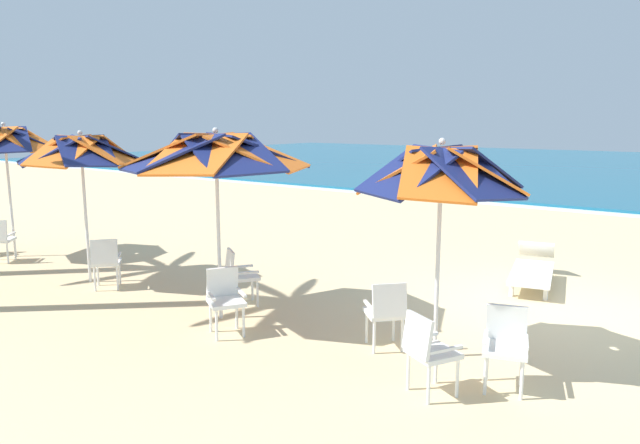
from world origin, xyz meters
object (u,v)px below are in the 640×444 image
plastic_chair_4 (225,297)px  beach_umbrella_3 (5,141)px  plastic_chair_2 (505,342)px  plastic_chair_0 (386,310)px  beach_umbrella_2 (81,152)px  beach_umbrella_0 (441,172)px  plastic_chair_1 (428,349)px  plastic_chair_3 (239,273)px  sun_lounger_1 (533,268)px  plastic_chair_5 (106,260)px  beach_umbrella_1 (216,153)px

plastic_chair_4 → beach_umbrella_3: bearing=175.5°
plastic_chair_2 → plastic_chair_4: same height
plastic_chair_0 → beach_umbrella_2: size_ratio=0.33×
plastic_chair_2 → plastic_chair_4: 3.55m
plastic_chair_2 → beach_umbrella_3: 10.32m
beach_umbrella_2 → beach_umbrella_0: bearing=5.2°
plastic_chair_1 → plastic_chair_4: 2.92m
beach_umbrella_0 → plastic_chair_3: beach_umbrella_0 is taller
beach_umbrella_0 → sun_lounger_1: 4.28m
plastic_chair_3 → plastic_chair_4: same height
beach_umbrella_2 → plastic_chair_5: size_ratio=3.01×
plastic_chair_2 → beach_umbrella_2: (-7.16, -0.27, 1.76)m
beach_umbrella_1 → plastic_chair_0: bearing=9.1°
plastic_chair_0 → plastic_chair_5: 5.06m
plastic_chair_1 → plastic_chair_2: bearing=48.2°
beach_umbrella_0 → plastic_chair_5: 5.91m
beach_umbrella_0 → plastic_chair_3: bearing=179.3°
plastic_chair_5 → plastic_chair_0: bearing=5.6°
beach_umbrella_0 → plastic_chair_4: size_ratio=2.98×
plastic_chair_1 → plastic_chair_2: (0.57, 0.64, 0.00)m
beach_umbrella_1 → plastic_chair_2: bearing=3.4°
beach_umbrella_0 → beach_umbrella_2: 6.26m
beach_umbrella_1 → plastic_chair_3: 1.94m
plastic_chair_4 → plastic_chair_5: same height
beach_umbrella_0 → plastic_chair_5: beach_umbrella_0 is taller
plastic_chair_2 → plastic_chair_4: bearing=-170.1°
beach_umbrella_2 → beach_umbrella_3: (-2.98, 0.18, 0.11)m
plastic_chair_3 → plastic_chair_2: bearing=-4.6°
beach_umbrella_1 → beach_umbrella_0: bearing=10.0°
plastic_chair_4 → beach_umbrella_2: (-3.67, 0.34, 1.76)m
beach_umbrella_1 → sun_lounger_1: (3.04, 4.36, -2.06)m
plastic_chair_3 → sun_lounger_1: bearing=49.5°
beach_umbrella_0 → beach_umbrella_1: 3.10m
plastic_chair_2 → plastic_chair_5: bearing=-177.0°
beach_umbrella_1 → plastic_chair_5: (-2.58, -0.10, -1.84)m
plastic_chair_0 → plastic_chair_4: size_ratio=1.00×
plastic_chair_1 → plastic_chair_4: size_ratio=1.00×
plastic_chair_4 → plastic_chair_3: bearing=125.6°
plastic_chair_4 → sun_lounger_1: plastic_chair_4 is taller
plastic_chair_1 → plastic_chair_5: (-5.98, 0.30, 0.00)m
beach_umbrella_0 → plastic_chair_4: bearing=-160.6°
beach_umbrella_3 → plastic_chair_5: bearing=-4.0°
plastic_chair_2 → sun_lounger_1: (-0.93, 4.13, -0.22)m
plastic_chair_4 → beach_umbrella_2: beach_umbrella_2 is taller
plastic_chair_1 → beach_umbrella_1: beach_umbrella_1 is taller
plastic_chair_1 → beach_umbrella_1: 3.89m
plastic_chair_3 → beach_umbrella_3: (-5.97, -0.42, 1.87)m
beach_umbrella_1 → plastic_chair_4: 1.94m
plastic_chair_3 → plastic_chair_5: (-2.38, -0.67, 0.00)m
plastic_chair_1 → sun_lounger_1: bearing=94.3°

